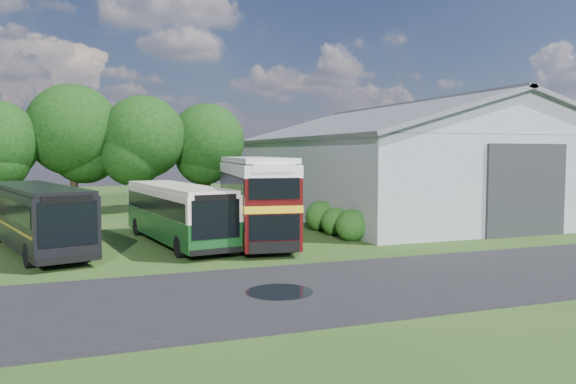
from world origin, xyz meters
name	(u,v)px	position (x,y,z in m)	size (l,w,h in m)	color
ground	(291,271)	(0.00, 0.00, 0.00)	(120.00, 120.00, 0.00)	#1D3711
asphalt_road	(400,281)	(3.00, -3.00, 0.00)	(60.00, 8.00, 0.02)	black
puddle	(279,292)	(-1.50, -3.00, 0.00)	(2.20, 2.20, 0.01)	black
storage_shed	(406,157)	(15.00, 15.98, 4.17)	(18.80, 24.80, 8.15)	gray
tree_mid	(73,130)	(-8.00, 24.80, 6.18)	(6.80, 6.80, 9.60)	black
tree_right_a	(144,137)	(-3.00, 23.80, 5.69)	(6.26, 6.26, 8.83)	black
tree_right_b	(207,141)	(2.00, 24.60, 5.44)	(5.98, 5.98, 8.45)	black
shrub_front	(351,240)	(5.60, 6.00, 0.00)	(1.70, 1.70, 1.70)	#194714
shrub_mid	(335,235)	(5.60, 8.00, 0.00)	(1.60, 1.60, 1.60)	#194714
shrub_back	(321,230)	(5.60, 10.00, 0.00)	(1.80, 1.80, 1.80)	#194714
bus_green_single	(177,213)	(-3.04, 7.99, 1.55)	(4.00, 10.83, 2.92)	black
bus_maroon_double	(255,200)	(0.76, 7.17, 2.14)	(3.80, 10.20, 4.28)	black
bus_dark_single	(36,216)	(-9.42, 8.04, 1.61)	(5.41, 11.24, 3.02)	black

